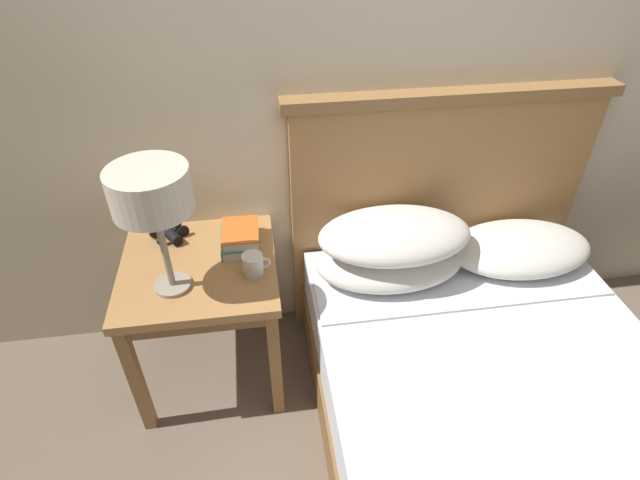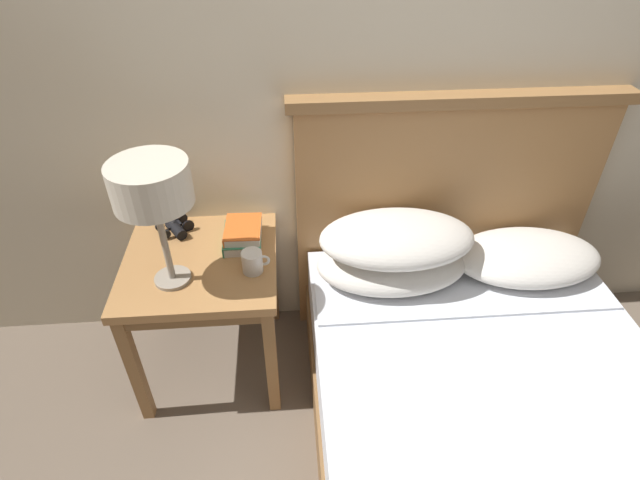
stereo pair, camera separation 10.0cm
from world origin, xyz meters
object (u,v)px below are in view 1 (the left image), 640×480
(nightstand, at_px, (201,280))
(bed, at_px, (492,397))
(coffee_mug, at_px, (253,265))
(book_on_nightstand, at_px, (240,241))
(book_stacked_on_top, at_px, (240,233))
(binoculars_pair, at_px, (169,232))
(table_lamp, at_px, (151,194))

(nightstand, relative_size, bed, 0.33)
(nightstand, bearing_deg, bed, -26.88)
(nightstand, height_order, coffee_mug, coffee_mug)
(book_on_nightstand, bearing_deg, nightstand, -148.95)
(book_on_nightstand, bearing_deg, bed, -35.57)
(coffee_mug, bearing_deg, book_on_nightstand, 104.90)
(book_stacked_on_top, distance_m, coffee_mug, 0.19)
(bed, bearing_deg, nightstand, 153.12)
(bed, bearing_deg, book_on_nightstand, 144.43)
(nightstand, xyz_separation_m, bed, (1.01, -0.51, -0.24))
(book_stacked_on_top, distance_m, binoculars_pair, 0.30)
(book_on_nightstand, relative_size, binoculars_pair, 1.29)
(nightstand, bearing_deg, coffee_mug, -22.61)
(nightstand, relative_size, binoculars_pair, 3.76)
(book_on_nightstand, bearing_deg, binoculars_pair, 161.20)
(coffee_mug, bearing_deg, table_lamp, -174.79)
(bed, bearing_deg, book_stacked_on_top, 144.31)
(nightstand, distance_m, binoculars_pair, 0.25)
(bed, height_order, binoculars_pair, bed)
(nightstand, height_order, book_stacked_on_top, book_stacked_on_top)
(table_lamp, relative_size, book_stacked_on_top, 2.49)
(table_lamp, distance_m, book_stacked_on_top, 0.46)
(coffee_mug, bearing_deg, nightstand, 157.39)
(table_lamp, xyz_separation_m, book_on_nightstand, (0.24, 0.21, -0.37))
(bed, distance_m, table_lamp, 1.35)
(table_lamp, bearing_deg, nightstand, 54.52)
(book_on_nightstand, bearing_deg, coffee_mug, -75.10)
(binoculars_pair, bearing_deg, book_stacked_on_top, -18.66)
(table_lamp, relative_size, book_on_nightstand, 2.31)
(binoculars_pair, height_order, coffee_mug, coffee_mug)
(bed, height_order, coffee_mug, bed)
(bed, bearing_deg, coffee_mug, 152.06)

